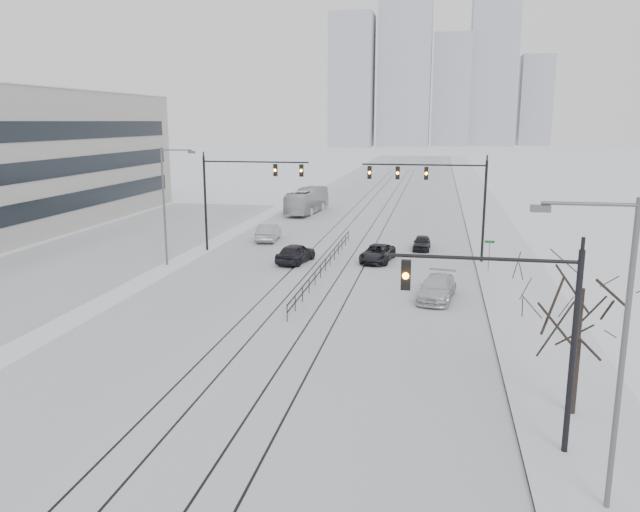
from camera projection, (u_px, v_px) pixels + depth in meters
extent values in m
cube|color=silver|center=(370.00, 214.00, 74.87)|extent=(22.00, 260.00, 0.02)
cube|color=silver|center=(485.00, 216.00, 72.41)|extent=(5.00, 260.00, 0.16)
cube|color=gray|center=(464.00, 216.00, 72.86)|extent=(0.10, 260.00, 0.12)
cube|color=silver|center=(111.00, 248.00, 54.50)|extent=(14.00, 60.00, 0.03)
cube|color=black|center=(317.00, 244.00, 56.14)|extent=(0.10, 180.00, 0.01)
cube|color=black|center=(332.00, 245.00, 55.88)|extent=(0.10, 180.00, 0.01)
cube|color=black|center=(359.00, 246.00, 55.45)|extent=(0.10, 180.00, 0.01)
cube|color=black|center=(374.00, 247.00, 55.19)|extent=(0.10, 180.00, 0.01)
cube|color=black|center=(21.00, 167.00, 54.47)|extent=(0.08, 58.00, 12.00)
cube|color=#A7ABB7|center=(352.00, 81.00, 266.55)|extent=(18.00, 18.00, 55.00)
cube|color=#A7ABB7|center=(405.00, 62.00, 268.44)|extent=(22.00, 22.00, 72.00)
cube|color=#A7ABB7|center=(451.00, 91.00, 275.03)|extent=(16.00, 16.00, 48.00)
cube|color=#A7ABB7|center=(493.00, 73.00, 277.75)|extent=(20.00, 20.00, 64.00)
cube|color=#A7ABB7|center=(535.00, 101.00, 284.34)|extent=(14.00, 14.00, 40.00)
cylinder|color=black|center=(573.00, 356.00, 20.03)|extent=(0.20, 0.20, 7.00)
cylinder|color=black|center=(482.00, 259.00, 19.92)|extent=(6.00, 0.12, 0.12)
cube|color=black|center=(406.00, 275.00, 20.49)|extent=(0.32, 0.24, 1.00)
sphere|color=orange|center=(406.00, 276.00, 20.36)|extent=(0.22, 0.22, 0.22)
cylinder|color=black|center=(484.00, 213.00, 47.93)|extent=(0.20, 0.20, 8.00)
cylinder|color=black|center=(423.00, 165.00, 48.03)|extent=(9.50, 0.12, 0.12)
cube|color=black|center=(370.00, 172.00, 48.92)|extent=(0.32, 0.24, 1.00)
sphere|color=orange|center=(369.00, 173.00, 48.79)|extent=(0.22, 0.22, 0.22)
cube|color=black|center=(398.00, 173.00, 48.53)|extent=(0.32, 0.24, 1.00)
sphere|color=orange|center=(398.00, 173.00, 48.39)|extent=(0.22, 0.22, 0.22)
cube|color=black|center=(426.00, 173.00, 48.13)|extent=(0.32, 0.24, 1.00)
sphere|color=orange|center=(426.00, 173.00, 47.99)|extent=(0.22, 0.22, 0.22)
cylinder|color=black|center=(205.00, 204.00, 53.07)|extent=(0.20, 0.20, 8.00)
cylinder|color=black|center=(255.00, 162.00, 51.49)|extent=(9.00, 0.12, 0.12)
cube|color=black|center=(301.00, 170.00, 50.92)|extent=(0.32, 0.24, 1.00)
sphere|color=orange|center=(301.00, 171.00, 50.79)|extent=(0.22, 0.22, 0.22)
cube|color=black|center=(275.00, 170.00, 51.32)|extent=(0.32, 0.24, 1.00)
sphere|color=orange|center=(275.00, 170.00, 51.19)|extent=(0.22, 0.22, 0.22)
cylinder|color=#595B60|center=(622.00, 363.00, 16.83)|extent=(0.16, 0.16, 9.00)
cylinder|color=#595B60|center=(589.00, 204.00, 16.13)|extent=(2.40, 0.10, 0.10)
cube|color=#595B60|center=(541.00, 209.00, 16.38)|extent=(0.50, 0.25, 0.18)
cylinder|color=#595B60|center=(164.00, 207.00, 47.39)|extent=(0.16, 0.16, 9.00)
cylinder|color=#595B60|center=(176.00, 150.00, 46.26)|extent=(2.40, 0.10, 0.10)
cube|color=#595B60|center=(192.00, 152.00, 46.07)|extent=(0.50, 0.25, 0.18)
cylinder|color=black|center=(574.00, 379.00, 23.19)|extent=(0.26, 0.26, 3.00)
cylinder|color=black|center=(580.00, 322.00, 22.71)|extent=(0.18, 0.18, 2.50)
cube|color=black|center=(326.00, 259.00, 45.87)|extent=(0.06, 24.00, 0.06)
cube|color=black|center=(326.00, 264.00, 45.95)|extent=(0.06, 24.00, 0.06)
cylinder|color=#595B60|center=(489.00, 257.00, 45.59)|extent=(0.06, 0.06, 2.40)
cube|color=#0C4C19|center=(490.00, 242.00, 45.36)|extent=(0.70, 0.04, 0.18)
imported|color=black|center=(296.00, 253.00, 48.78)|extent=(2.70, 4.83, 1.55)
imported|color=#999AA0|center=(269.00, 232.00, 57.82)|extent=(2.04, 4.88, 1.57)
imported|color=black|center=(377.00, 254.00, 49.23)|extent=(2.74, 4.97, 1.32)
imported|color=silver|center=(437.00, 288.00, 38.78)|extent=(2.69, 5.21, 1.44)
imported|color=black|center=(422.00, 243.00, 53.79)|extent=(1.54, 3.61, 1.22)
imported|color=#B5B8BA|center=(307.00, 201.00, 75.10)|extent=(3.45, 10.76, 2.94)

